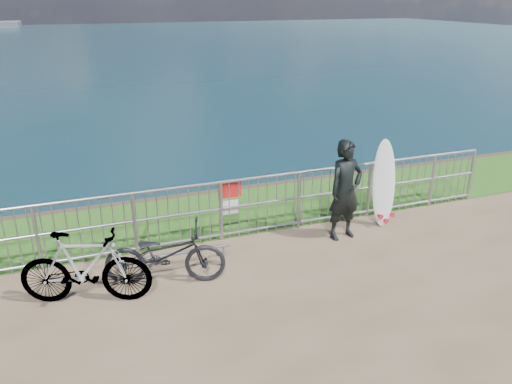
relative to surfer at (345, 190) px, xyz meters
name	(u,v)px	position (x,y,z in m)	size (l,w,h in m)	color
grass_strip	(230,212)	(-1.59, 1.74, -0.90)	(120.00, 120.00, 0.00)	#275B19
railing	(249,206)	(-1.58, 0.65, -0.33)	(10.06, 0.10, 1.13)	gray
surfer	(345,190)	(0.00, 0.00, 0.00)	(0.66, 0.43, 1.81)	black
surfboard	(384,187)	(0.97, 0.25, -0.15)	(0.53, 0.49, 1.65)	white
bicycle_near	(165,254)	(-3.29, -0.43, -0.43)	(0.63, 1.81, 0.95)	black
bicycle_far	(85,267)	(-4.43, -0.56, -0.35)	(0.52, 1.84, 1.11)	black
bike_rack	(172,257)	(-3.16, -0.26, -0.59)	(1.86, 0.05, 0.39)	gray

